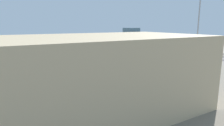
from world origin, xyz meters
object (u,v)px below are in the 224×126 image
train_on_track_4 (130,67)px  maintenance_shed (31,84)px  train_on_track_2 (132,60)px  light_mast_1 (199,12)px  signal_gantry (91,47)px  train_on_track_1 (35,64)px  control_tower (131,39)px  train_on_track_3 (80,69)px  train_on_track_0 (23,64)px

train_on_track_4 → maintenance_shed: size_ratio=1.28×
train_on_track_2 → train_on_track_4: same height
train_on_track_4 → light_mast_1: (-25.04, 3.18, 16.36)m
signal_gantry → train_on_track_1: bearing=-17.2°
signal_gantry → control_tower: control_tower is taller
train_on_track_2 → train_on_track_1: (31.74, -5.00, 0.62)m
train_on_track_4 → maintenance_shed: maintenance_shed is taller
light_mast_1 → train_on_track_3: bearing=-12.0°
train_on_track_3 → maintenance_shed: size_ratio=1.62×
light_mast_1 → control_tower: size_ratio=2.29×
train_on_track_0 → light_mast_1: light_mast_1 is taller
train_on_track_2 → maintenance_shed: size_ratio=1.71×
train_on_track_1 → control_tower: (-46.47, -16.27, 4.84)m
maintenance_shed → control_tower: size_ratio=4.40×
train_on_track_4 → train_on_track_3: bearing=-20.5°
train_on_track_3 → maintenance_shed: 28.36m
train_on_track_4 → train_on_track_1: size_ratio=1.51×
train_on_track_1 → control_tower: bearing=-160.7°
train_on_track_2 → control_tower: bearing=-124.7°
train_on_track_3 → train_on_track_1: (10.50, -10.00, 0.53)m
signal_gantry → control_tower: 37.05m
signal_gantry → control_tower: size_ratio=1.97×
train_on_track_1 → light_mast_1: bearing=159.6°
train_on_track_2 → train_on_track_4: size_ratio=1.34×
train_on_track_0 → signal_gantry: size_ratio=2.66×
light_mast_1 → signal_gantry: (32.77, -13.18, -10.94)m
train_on_track_3 → control_tower: control_tower is taller
train_on_track_2 → train_on_track_1: train_on_track_1 is taller
train_on_track_1 → signal_gantry: signal_gantry is taller
signal_gantry → control_tower: bearing=-145.0°
train_on_track_2 → signal_gantry: (15.62, 0.00, 5.42)m
train_on_track_3 → train_on_track_0: bearing=-48.6°
train_on_track_0 → train_on_track_2: bearing=163.8°
train_on_track_0 → control_tower: control_tower is taller
train_on_track_4 → light_mast_1: size_ratio=2.45×
train_on_track_0 → train_on_track_1: size_ratio=1.41×
train_on_track_2 → control_tower: (-14.73, -21.27, 5.46)m
train_on_track_4 → train_on_track_1: (23.86, -15.00, 0.61)m
train_on_track_4 → train_on_track_1: bearing=-32.2°
light_mast_1 → signal_gantry: bearing=-21.9°
train_on_track_2 → light_mast_1: (-17.16, 13.18, 16.36)m
train_on_track_3 → light_mast_1: 42.50m
maintenance_shed → train_on_track_0: bearing=-94.1°
maintenance_shed → signal_gantry: bearing=-127.5°
train_on_track_3 → train_on_track_1: train_on_track_1 is taller
train_on_track_2 → train_on_track_0: size_ratio=1.44×
signal_gantry → train_on_track_0: bearing=-28.0°
train_on_track_3 → maintenance_shed: (15.91, 23.09, 4.21)m
train_on_track_1 → signal_gantry: size_ratio=1.89×
signal_gantry → train_on_track_3: bearing=41.6°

